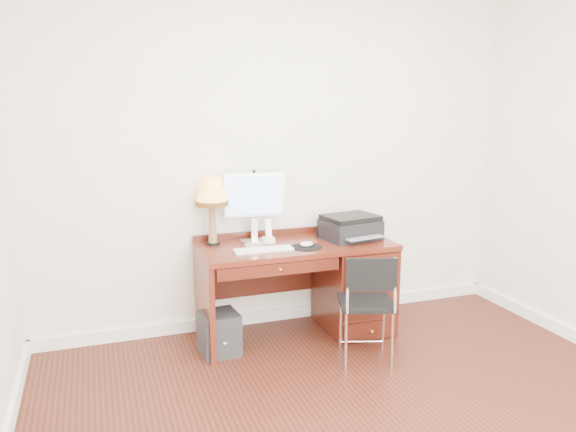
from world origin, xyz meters
name	(u,v)px	position (x,y,z in m)	size (l,w,h in m)	color
ground	(380,429)	(0.00, 0.00, 0.00)	(4.00, 4.00, 0.00)	black
room_shell	(335,371)	(0.00, 0.63, 0.05)	(4.00, 4.00, 4.00)	white
desk	(333,281)	(0.32, 1.40, 0.41)	(1.50, 0.67, 0.75)	#561C12
monitor	(254,199)	(-0.28, 1.57, 1.09)	(0.47, 0.17, 0.54)	silver
keyboard	(263,250)	(-0.30, 1.28, 0.76)	(0.44, 0.12, 0.02)	white
mouse_pad	(307,246)	(0.04, 1.27, 0.76)	(0.23, 0.23, 0.05)	black
printer	(350,227)	(0.47, 1.41, 0.84)	(0.48, 0.40, 0.19)	black
leg_lamp	(212,196)	(-0.61, 1.58, 1.13)	(0.25, 0.25, 0.52)	black
phone	(268,236)	(-0.19, 1.50, 0.81)	(0.09, 0.09, 0.19)	white
pen_cup	(320,232)	(0.26, 1.53, 0.79)	(0.07, 0.07, 0.09)	black
chair	(371,297)	(0.33, 0.77, 0.49)	(0.48, 0.48, 0.80)	black
equipment_box	(219,333)	(-0.65, 1.27, 0.16)	(0.27, 0.27, 0.31)	black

